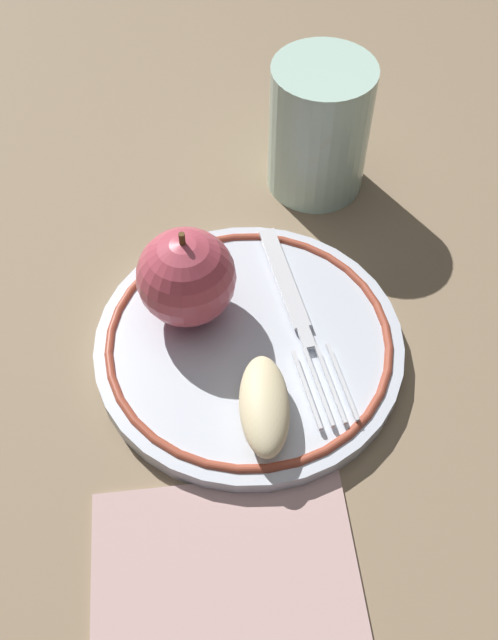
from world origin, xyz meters
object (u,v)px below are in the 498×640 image
object	(u,v)px
apple_slice_front	(264,405)
napkin_folded	(227,590)
apple_red_whole	(186,277)
fork	(297,313)
drinking_glass	(319,129)
plate	(249,344)

from	to	relation	value
apple_slice_front	napkin_folded	world-z (taller)	apple_slice_front
apple_red_whole	napkin_folded	distance (m)	0.20
apple_red_whole	apple_slice_front	bearing A→B (deg)	-88.33
fork	drinking_glass	world-z (taller)	drinking_glass
drinking_glass	fork	bearing A→B (deg)	-127.46
plate	apple_slice_front	world-z (taller)	apple_slice_front
fork	drinking_glass	distance (m)	0.16
drinking_glass	napkin_folded	distance (m)	0.34
apple_red_whole	apple_slice_front	distance (m)	0.10
apple_slice_front	napkin_folded	size ratio (longest dim) A/B	0.47
plate	fork	world-z (taller)	fork
plate	napkin_folded	distance (m)	0.16
apple_slice_front	drinking_glass	xyz separation A→B (m)	(0.15, 0.18, 0.03)
apple_red_whole	napkin_folded	xyz separation A→B (m)	(-0.07, -0.18, -0.05)
apple_slice_front	drinking_glass	bearing A→B (deg)	166.38
apple_red_whole	drinking_glass	world-z (taller)	drinking_glass
plate	apple_red_whole	size ratio (longest dim) A/B	2.81
drinking_glass	napkin_folded	bearing A→B (deg)	-130.85
fork	napkin_folded	world-z (taller)	fork
fork	napkin_folded	size ratio (longest dim) A/B	1.12
plate	napkin_folded	size ratio (longest dim) A/B	1.39
apple_slice_front	drinking_glass	size ratio (longest dim) A/B	0.66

